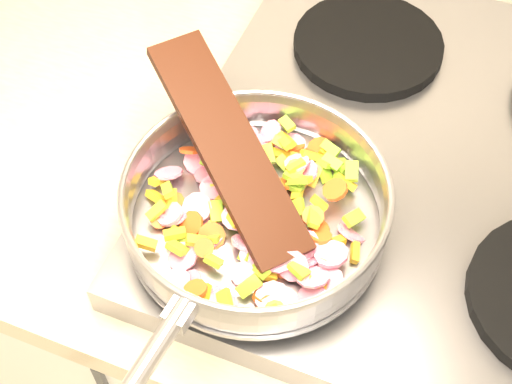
% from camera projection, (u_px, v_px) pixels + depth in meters
% --- Properties ---
extents(cooktop, '(0.60, 0.60, 0.04)m').
position_uv_depth(cooktop, '(448.00, 170.00, 0.82)').
color(cooktop, '#939399').
rests_on(cooktop, counter_top).
extents(grate_fl, '(0.19, 0.19, 0.02)m').
position_uv_depth(grate_fl, '(294.00, 212.00, 0.75)').
color(grate_fl, black).
rests_on(grate_fl, cooktop).
extents(grate_bl, '(0.19, 0.19, 0.02)m').
position_uv_depth(grate_bl, '(368.00, 45.00, 0.91)').
color(grate_bl, black).
rests_on(grate_bl, cooktop).
extents(saute_pan, '(0.31, 0.48, 0.06)m').
position_uv_depth(saute_pan, '(255.00, 206.00, 0.71)').
color(saute_pan, '#9E9EA5').
rests_on(saute_pan, grate_fl).
extents(vegetable_heap, '(0.24, 0.25, 0.05)m').
position_uv_depth(vegetable_heap, '(259.00, 213.00, 0.72)').
color(vegetable_heap, '#C11252').
rests_on(vegetable_heap, saute_pan).
extents(wooden_spatula, '(0.23, 0.21, 0.09)m').
position_uv_depth(wooden_spatula, '(228.00, 146.00, 0.71)').
color(wooden_spatula, black).
rests_on(wooden_spatula, saute_pan).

